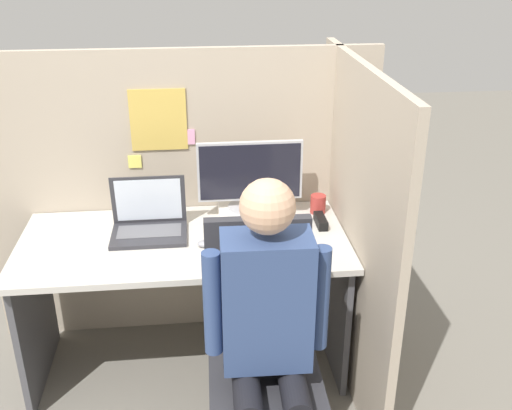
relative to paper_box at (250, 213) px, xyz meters
name	(u,v)px	position (x,y,z in m)	size (l,w,h in m)	color
cubicle_panel_back	(183,198)	(-0.34, 0.19, 0.02)	(2.08, 0.05, 1.60)	tan
cubicle_panel_right	(353,231)	(0.47, -0.29, 0.01)	(0.04, 1.40, 1.60)	tan
desk	(185,272)	(-0.34, -0.21, -0.21)	(1.58, 0.75, 0.76)	beige
paper_box	(250,213)	(0.00, 0.00, 0.00)	(0.32, 0.25, 0.05)	white
monitor	(250,176)	(0.00, 0.00, 0.20)	(0.53, 0.23, 0.36)	#B2B2B7
laptop	(149,224)	(-0.51, -0.13, 0.03)	(0.36, 0.26, 0.27)	#2D2D33
mouse	(205,244)	(-0.24, -0.30, -0.01)	(0.07, 0.05, 0.03)	gray
stapler	(321,221)	(0.34, -0.13, 0.00)	(0.05, 0.15, 0.04)	black
carrot_toy	(265,261)	(0.02, -0.50, 0.00)	(0.04, 0.15, 0.04)	orange
office_chair	(262,348)	(-0.03, -0.79, -0.25)	(0.52, 0.56, 1.06)	#2D2D33
person	(268,323)	(-0.02, -0.95, -0.01)	(0.48, 0.42, 1.33)	black
coffee_mug	(318,204)	(0.36, 0.02, 0.02)	(0.08, 0.08, 0.10)	#A3332D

